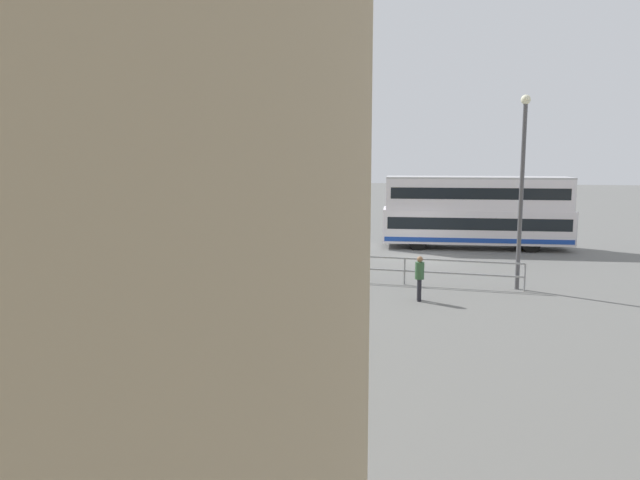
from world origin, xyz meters
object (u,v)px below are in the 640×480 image
pedestrian_crossing (420,275)px  pedestrian_near_railing (285,251)px  double_decker_bus (476,212)px  info_sign (265,246)px  street_lamp (522,178)px

pedestrian_crossing → pedestrian_near_railing: bearing=-35.2°
double_decker_bus → pedestrian_near_railing: bearing=44.5°
info_sign → pedestrian_crossing: bearing=165.0°
pedestrian_crossing → street_lamp: 5.54m
pedestrian_crossing → info_sign: size_ratio=0.72×
pedestrian_near_railing → pedestrian_crossing: (-5.89, 4.15, -0.01)m
pedestrian_near_railing → street_lamp: (-9.52, 1.61, 3.30)m
pedestrian_crossing → info_sign: bearing=-15.0°
pedestrian_crossing → street_lamp: street_lamp is taller
double_decker_bus → pedestrian_crossing: double_decker_bus is taller
info_sign → double_decker_bus: bearing=-128.6°
pedestrian_near_railing → double_decker_bus: bearing=-135.5°
pedestrian_near_railing → info_sign: 2.61m
pedestrian_crossing → info_sign: 6.30m
double_decker_bus → pedestrian_crossing: (2.72, 12.61, -1.09)m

